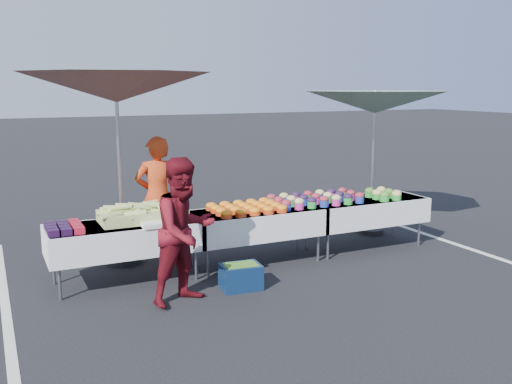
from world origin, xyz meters
name	(u,v)px	position (x,y,z in m)	size (l,w,h in m)	color
ground	(256,263)	(0.00, 0.00, 0.00)	(80.00, 80.00, 0.00)	black
stripe_left	(5,300)	(-3.20, 0.00, 0.00)	(0.10, 5.00, 0.00)	silver
stripe_right	(434,237)	(3.20, 0.00, 0.00)	(0.10, 5.00, 0.00)	silver
table_left	(124,237)	(-1.80, 0.00, 0.58)	(1.86, 0.81, 0.75)	white
table_center	(256,222)	(0.00, 0.00, 0.58)	(1.86, 0.81, 0.75)	white
table_right	(364,210)	(1.80, 0.00, 0.58)	(1.86, 0.81, 0.75)	white
berry_punnets	(64,228)	(-2.51, -0.06, 0.79)	(0.40, 0.54, 0.08)	black
corn_pile	(142,214)	(-1.56, 0.04, 0.84)	(1.16, 0.57, 0.26)	#AAB45C
plastic_bags	(154,224)	(-1.50, -0.30, 0.78)	(0.30, 0.25, 0.05)	white
carrot_bowls	(246,208)	(-0.15, -0.01, 0.80)	(0.95, 0.69, 0.11)	#C43D15
potato_cups	(316,198)	(0.95, 0.00, 0.83)	(1.34, 0.58, 0.16)	#2238A3
bean_baskets	(383,194)	(2.06, -0.10, 0.82)	(0.36, 0.50, 0.15)	green
vendor	(158,197)	(-1.10, 0.94, 0.86)	(0.63, 0.41, 1.72)	red
customer	(185,231)	(-1.33, -0.95, 0.83)	(0.80, 0.62, 1.65)	maroon
umbrella_left	(116,89)	(-1.65, 0.80, 2.37)	(3.01, 3.01, 2.62)	black
umbrella_right	(375,103)	(2.42, 0.65, 2.14)	(2.82, 2.82, 2.36)	black
storage_bin	(241,276)	(-0.61, -0.84, 0.16)	(0.50, 0.39, 0.31)	#0D2245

